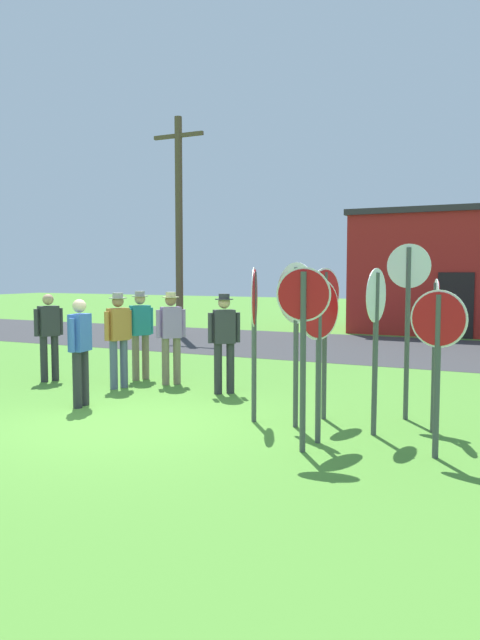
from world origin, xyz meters
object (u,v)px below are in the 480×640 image
(stop_sign_leaning_right, at_px, (438,346))
(person_with_sunhat, at_px, (49,332))
(utility_pole, at_px, (179,222))
(stop_sign_nearest, at_px, (408,304))
(stop_sign_far_back, at_px, (376,323))
(person_in_dark_shirt, at_px, (118,334))
(person_on_left, at_px, (224,337))
(stop_sign_tallest, at_px, (303,330))
(person_in_teal, at_px, (80,346))
(person_holding_notes, at_px, (171,331))
(stop_sign_rear_left, at_px, (296,314))
(stop_sign_rear_right, at_px, (325,317))
(stop_sign_low_front, at_px, (436,331))
(person_in_blue, at_px, (140,328))
(stop_sign_leaning_left, at_px, (254,316))
(stop_sign_center_cluster, at_px, (319,331))

(stop_sign_leaning_right, xyz_separation_m, person_with_sunhat, (-7.41, 1.82, -0.33))
(utility_pole, height_order, stop_sign_nearest, utility_pole)
(stop_sign_far_back, bearing_deg, stop_sign_leaning_right, -37.96)
(stop_sign_leaning_right, xyz_separation_m, person_in_dark_shirt, (-5.77, 1.82, -0.30))
(stop_sign_leaning_right, bearing_deg, utility_pole, 133.33)
(stop_sign_far_back, height_order, person_on_left, stop_sign_far_back)
(stop_sign_nearest, xyz_separation_m, stop_sign_tallest, (-0.80, -2.15, -0.21))
(person_in_teal, xyz_separation_m, person_holding_notes, (0.26, 2.22, 0.06))
(stop_sign_leaning_right, xyz_separation_m, person_holding_notes, (-5.13, 2.57, -0.27))
(stop_sign_leaning_right, bearing_deg, stop_sign_far_back, 142.04)
(stop_sign_rear_left, height_order, stop_sign_rear_right, stop_sign_rear_left)
(stop_sign_tallest, bearing_deg, stop_sign_low_front, 51.75)
(utility_pole, xyz_separation_m, person_in_teal, (4.07, -9.69, -2.77))
(utility_pole, height_order, person_in_blue, utility_pole)
(stop_sign_leaning_left, relative_size, stop_sign_rear_right, 1.00)
(stop_sign_rear_left, distance_m, person_on_left, 2.56)
(stop_sign_leaning_right, bearing_deg, stop_sign_rear_left, 162.16)
(person_in_teal, bearing_deg, stop_sign_tallest, -11.32)
(stop_sign_far_back, bearing_deg, person_in_blue, 157.89)
(stop_sign_rear_left, height_order, person_in_blue, stop_sign_rear_left)
(person_on_left, xyz_separation_m, person_holding_notes, (-1.30, 0.35, 0.03))
(stop_sign_center_cluster, height_order, stop_sign_tallest, stop_sign_tallest)
(stop_sign_nearest, relative_size, person_with_sunhat, 1.48)
(stop_sign_nearest, height_order, person_with_sunhat, stop_sign_nearest)
(stop_sign_nearest, distance_m, stop_sign_tallest, 2.31)
(stop_sign_far_back, bearing_deg, stop_sign_nearest, 78.05)
(stop_sign_nearest, relative_size, stop_sign_leaning_right, 1.31)
(stop_sign_leaning_left, bearing_deg, stop_sign_far_back, 0.89)
(person_in_dark_shirt, xyz_separation_m, person_on_left, (1.94, 0.40, 0.00))
(stop_sign_far_back, relative_size, person_with_sunhat, 1.28)
(utility_pole, xyz_separation_m, stop_sign_nearest, (8.82, -8.33, -2.06))
(stop_sign_tallest, height_order, person_with_sunhat, stop_sign_tallest)
(utility_pole, relative_size, stop_sign_rear_left, 3.17)
(person_on_left, distance_m, person_holding_notes, 1.35)
(stop_sign_rear_right, xyz_separation_m, person_with_sunhat, (-5.71, 0.60, -0.52))
(stop_sign_rear_right, relative_size, person_on_left, 1.25)
(stop_sign_low_front, bearing_deg, person_with_sunhat, 174.65)
(stop_sign_far_back, xyz_separation_m, person_in_dark_shirt, (-4.91, 1.15, -0.48))
(stop_sign_leaning_right, height_order, person_in_blue, stop_sign_leaning_right)
(person_in_dark_shirt, bearing_deg, stop_sign_leaning_left, -20.07)
(stop_sign_nearest, relative_size, person_holding_notes, 1.44)
(stop_sign_leaning_left, distance_m, stop_sign_leaning_right, 2.63)
(stop_sign_leaning_right, relative_size, person_in_blue, 1.10)
(stop_sign_rear_left, xyz_separation_m, stop_sign_leaning_left, (-0.63, 0.03, -0.04))
(person_in_dark_shirt, bearing_deg, stop_sign_leaning_right, -17.50)
(person_with_sunhat, bearing_deg, utility_pole, 104.00)
(stop_sign_center_cluster, height_order, stop_sign_nearest, stop_sign_nearest)
(stop_sign_rear_left, distance_m, stop_sign_leaning_right, 2.03)
(stop_sign_leaning_left, xyz_separation_m, stop_sign_center_cluster, (1.15, -0.63, -0.11))
(stop_sign_nearest, distance_m, person_on_left, 3.30)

